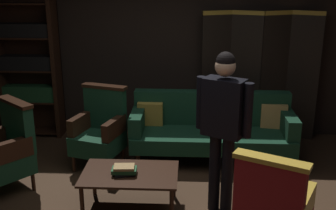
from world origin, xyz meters
TOP-DOWN VIEW (x-y plane):
  - back_wall at (0.00, 2.45)m, footprint 7.20×0.10m
  - folding_screen at (1.27, 2.25)m, footprint 1.71×0.24m
  - bookshelf at (-2.15, 2.19)m, footprint 0.90×0.32m
  - velvet_couch at (0.55, 1.45)m, footprint 2.12×0.78m
  - coffee_table at (-0.36, 0.12)m, footprint 1.00×0.64m
  - armchair_gilt_accent at (0.96, -0.65)m, footprint 0.78×0.77m
  - armchair_wing_left at (-0.89, 1.16)m, footprint 0.72×0.72m
  - armchair_wing_right at (-1.82, 0.47)m, footprint 0.81×0.81m
  - standing_figure at (0.58, 0.12)m, footprint 0.53×0.37m
  - book_black_cloth at (-0.41, 0.08)m, footprint 0.24×0.20m
  - book_green_cloth at (-0.41, 0.08)m, footprint 0.26×0.16m
  - book_tan_leather at (-0.41, 0.08)m, footprint 0.22×0.17m

SIDE VIEW (x-z plane):
  - coffee_table at x=-0.36m, z-range 0.16..0.58m
  - book_black_cloth at x=-0.41m, z-range 0.42..0.45m
  - velvet_couch at x=0.55m, z-range 0.01..0.89m
  - book_green_cloth at x=-0.41m, z-range 0.45..0.49m
  - armchair_gilt_accent at x=0.96m, z-range -0.03..1.01m
  - armchair_wing_left at x=-0.89m, z-range -0.03..1.01m
  - armchair_wing_right at x=-1.82m, z-range -0.03..1.01m
  - book_tan_leather at x=-0.41m, z-range 0.49..0.52m
  - folding_screen at x=1.27m, z-range 0.04..1.94m
  - standing_figure at x=0.58m, z-range 0.17..1.88m
  - bookshelf at x=-2.15m, z-range 0.04..2.09m
  - back_wall at x=0.00m, z-range 0.00..2.80m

